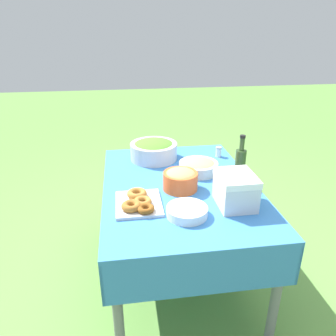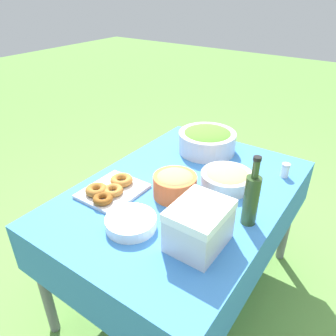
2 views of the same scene
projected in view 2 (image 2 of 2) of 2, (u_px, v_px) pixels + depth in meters
ground_plane at (180, 288)px, 1.92m from camera, size 14.00×14.00×0.00m
picnic_table at (182, 205)px, 1.62m from camera, size 1.29×0.91×0.69m
salad_bowl at (207, 140)px, 1.89m from camera, size 0.33×0.33×0.14m
pasta_bowl at (227, 178)px, 1.59m from camera, size 0.25×0.25×0.09m
donut_platter at (111, 190)px, 1.54m from camera, size 0.30×0.24×0.05m
plate_stack at (131, 222)px, 1.32m from camera, size 0.21×0.21×0.05m
olive_oil_bottle at (251, 198)px, 1.30m from camera, size 0.06×0.06×0.31m
bread_bowl at (175, 184)px, 1.50m from camera, size 0.20×0.20×0.13m
cooler_box at (199, 226)px, 1.21m from camera, size 0.23×0.19×0.18m
salt_shaker at (285, 170)px, 1.66m from camera, size 0.04×0.04×0.07m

